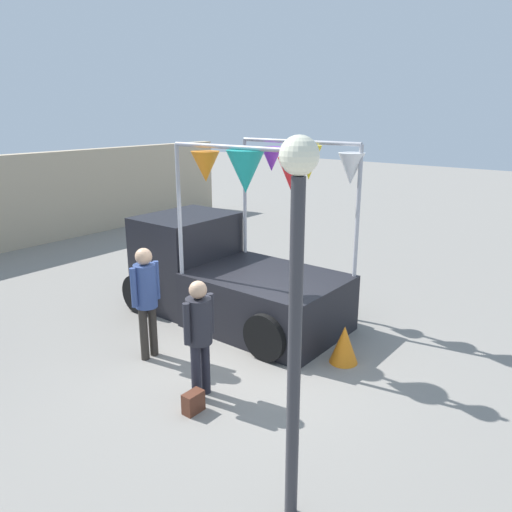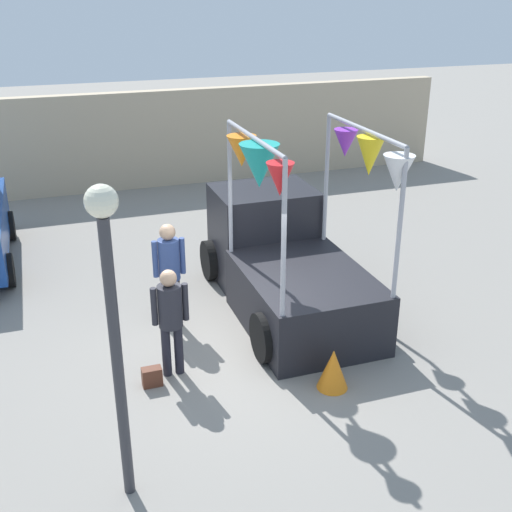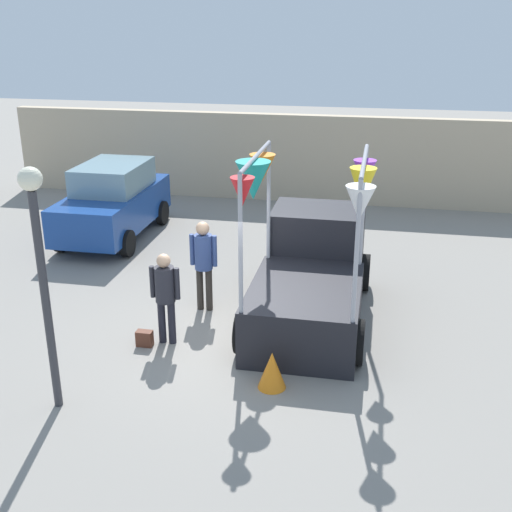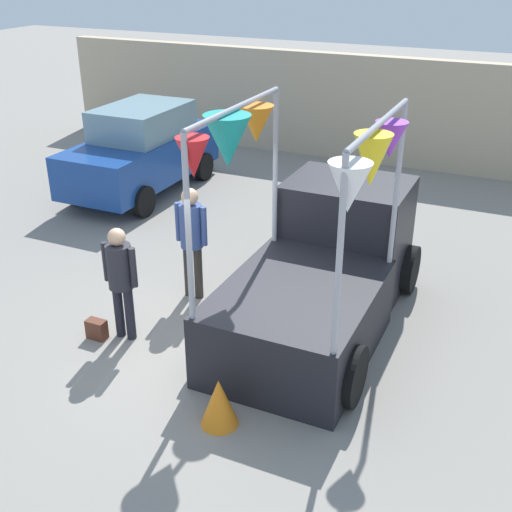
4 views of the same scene
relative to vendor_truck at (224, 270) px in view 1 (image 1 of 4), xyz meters
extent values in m
plane|color=gray|center=(-1.26, -1.39, -0.88)|extent=(60.00, 60.00, 0.00)
cube|color=black|center=(0.01, -1.01, -0.38)|extent=(1.90, 2.60, 1.00)
cube|color=black|center=(0.01, 0.99, 0.02)|extent=(1.80, 1.40, 1.80)
cube|color=#8CB2C6|center=(0.01, 0.99, 0.47)|extent=(1.76, 1.37, 0.60)
cylinder|color=black|center=(-0.94, 1.34, -0.50)|extent=(0.22, 0.76, 0.76)
cylinder|color=black|center=(0.96, 1.34, -0.50)|extent=(0.22, 0.76, 0.76)
cylinder|color=black|center=(-0.94, -1.71, -0.50)|extent=(0.22, 0.76, 0.76)
cylinder|color=black|center=(0.96, -1.71, -0.50)|extent=(0.22, 0.76, 0.76)
cylinder|color=#A5A5AD|center=(-0.86, 0.21, 1.23)|extent=(0.07, 0.07, 2.22)
cylinder|color=#A5A5AD|center=(0.88, 0.21, 1.23)|extent=(0.07, 0.07, 2.22)
cylinder|color=#A5A5AD|center=(-0.86, -2.23, 1.23)|extent=(0.07, 0.07, 2.22)
cylinder|color=#A5A5AD|center=(0.88, -2.23, 1.23)|extent=(0.07, 0.07, 2.22)
cylinder|color=#A5A5AD|center=(-0.86, -1.01, 2.34)|extent=(0.07, 2.44, 0.07)
cylinder|color=#A5A5AD|center=(0.88, -1.01, 2.34)|extent=(0.07, 2.44, 0.07)
cone|color=red|center=(-0.86, -2.06, 2.02)|extent=(0.53, 0.53, 0.45)
cone|color=white|center=(0.88, -2.06, 1.94)|extent=(0.62, 0.62, 0.52)
cone|color=teal|center=(-0.86, -1.24, 1.99)|extent=(0.68, 0.68, 0.63)
cone|color=yellow|center=(0.88, -1.24, 1.99)|extent=(0.60, 0.60, 0.59)
cone|color=orange|center=(-0.86, -0.43, 2.01)|extent=(0.54, 0.54, 0.48)
cone|color=purple|center=(0.88, -0.43, 2.01)|extent=(0.54, 0.54, 0.44)
cylinder|color=black|center=(-2.40, -1.64, -0.49)|extent=(0.13, 0.13, 0.79)
cylinder|color=black|center=(-2.22, -1.64, -0.49)|extent=(0.13, 0.13, 0.79)
cylinder|color=#26262D|center=(-2.31, -1.64, 0.22)|extent=(0.34, 0.34, 0.62)
sphere|color=tan|center=(-2.31, -1.64, 0.65)|extent=(0.24, 0.24, 0.24)
cylinder|color=#26262D|center=(-2.53, -1.64, 0.25)|extent=(0.09, 0.09, 0.56)
cylinder|color=#26262D|center=(-2.09, -1.64, 0.25)|extent=(0.09, 0.09, 0.56)
cylinder|color=#2D2823|center=(-2.12, -0.23, -0.46)|extent=(0.13, 0.13, 0.85)
cylinder|color=#2D2823|center=(-1.94, -0.23, -0.46)|extent=(0.13, 0.13, 0.85)
cylinder|color=#33477F|center=(-2.03, -0.23, 0.31)|extent=(0.34, 0.34, 0.67)
sphere|color=tan|center=(-2.03, -0.23, 0.77)|extent=(0.26, 0.26, 0.26)
cylinder|color=#33477F|center=(-2.25, -0.23, 0.34)|extent=(0.09, 0.09, 0.61)
cylinder|color=#33477F|center=(-1.81, -0.23, 0.34)|extent=(0.09, 0.09, 0.61)
cube|color=#592D1E|center=(-2.66, -1.84, -0.74)|extent=(0.28, 0.16, 0.28)
cylinder|color=#333338|center=(-3.28, -3.78, 0.74)|extent=(0.12, 0.12, 3.25)
sphere|color=#F2EDCC|center=(-3.28, -3.78, 2.53)|extent=(0.32, 0.32, 0.32)
cone|color=orange|center=(-0.28, -2.71, -0.58)|extent=(0.48, 0.48, 0.60)
camera|label=1|loc=(-6.57, -5.96, 2.86)|focal=35.00mm
camera|label=2|loc=(-3.75, -9.52, 4.37)|focal=45.00mm
camera|label=3|loc=(1.12, -11.11, 4.54)|focal=45.00mm
camera|label=4|loc=(2.52, -7.80, 4.06)|focal=45.00mm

